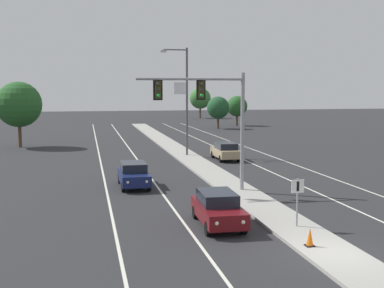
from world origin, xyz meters
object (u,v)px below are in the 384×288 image
Objects in this scene: car_oncoming_navy at (134,174)px; overhead_signal_mast at (209,107)px; tree_far_right_a at (218,108)px; car_receding_tan at (226,151)px; tree_far_right_c at (237,106)px; median_sign_post at (297,195)px; traffic_cone_median_nose at (310,237)px; tree_far_right_b at (200,98)px; car_oncoming_darkred at (218,208)px; tree_far_left_c at (19,105)px; street_lamp_median at (185,95)px.

overhead_signal_mast is at bearing -34.81° from car_oncoming_navy.
car_oncoming_navy is 48.93m from tree_far_right_a.
tree_far_right_c reaches higher than car_receding_tan.
car_oncoming_navy is 1.00× the size of car_receding_tan.
tree_far_right_a and tree_far_right_c have the same top height.
traffic_cone_median_nose is (-0.69, -2.86, -1.08)m from median_sign_post.
tree_far_right_a reaches higher than car_receding_tan.
tree_far_right_c reaches higher than traffic_cone_median_nose.
traffic_cone_median_nose is 90.70m from tree_far_right_b.
tree_far_right_b is at bearing 74.05° from car_oncoming_navy.
tree_far_right_a is (13.36, 48.57, -1.94)m from overhead_signal_mast.
tree_far_right_a is 0.78× the size of tree_far_right_b.
median_sign_post is at bearing -97.38° from car_receding_tan.
tree_far_right_b is (18.38, 85.01, 3.48)m from car_oncoming_darkred.
car_receding_tan is 0.87× the size of tree_far_right_a.
tree_far_right_b is at bearing 77.65° from overhead_signal_mast.
tree_far_right_c is 23.41m from tree_far_right_b.
car_receding_tan is 25.62m from traffic_cone_median_nose.
tree_far_left_c reaches higher than tree_far_right_a.
tree_far_left_c is (-16.16, 11.10, -1.12)m from street_lamp_median.
car_receding_tan is (4.91, 13.89, -4.48)m from overhead_signal_mast.
street_lamp_median is at bearing 84.07° from overhead_signal_mast.
overhead_signal_mast is at bearing -109.48° from car_receding_tan.
median_sign_post is 58.33m from tree_far_right_a.
tree_far_right_a is 0.72× the size of tree_far_left_c.
overhead_signal_mast is 31.53m from tree_far_left_c.
median_sign_post is (2.00, -8.62, -3.72)m from overhead_signal_mast.
tree_far_left_c is at bearing -143.52° from tree_far_right_a.
overhead_signal_mast is 9.73× the size of traffic_cone_median_nose.
tree_far_right_a is at bearing 75.24° from car_oncoming_darkred.
tree_far_right_b is at bearing 80.13° from median_sign_post.
traffic_cone_median_nose is at bearing -99.99° from tree_far_right_b.
car_oncoming_darkred is 0.63× the size of tree_far_left_c.
street_lamp_median is 2.23× the size of car_oncoming_navy.
tree_far_right_c is at bearing 66.27° from car_oncoming_navy.
street_lamp_median is 19.64m from tree_far_left_c.
tree_far_right_c is (19.61, 61.65, 2.54)m from car_oncoming_darkred.
tree_far_left_c is 1.39× the size of tree_far_right_c.
car_oncoming_navy is at bearing -111.22° from tree_far_right_a.
car_oncoming_darkred is 87.04m from tree_far_right_b.
tree_far_right_c is at bearing 49.96° from tree_far_right_a.
median_sign_post is 2.97× the size of traffic_cone_median_nose.
tree_far_right_c is (13.35, 40.52, 2.54)m from car_receding_tan.
median_sign_post is 25.91m from street_lamp_median.
car_oncoming_darkred is (-3.11, -24.18, -4.97)m from street_lamp_median.
car_oncoming_navy is at bearing 118.56° from median_sign_post.
tree_far_right_a is at bearing 74.62° from overhead_signal_mast.
tree_far_left_c is (-27.76, -20.52, 1.31)m from tree_far_right_a.
tree_far_right_b is (-1.23, 23.36, 0.94)m from tree_far_right_c.
car_oncoming_darkred and car_receding_tan have the same top height.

